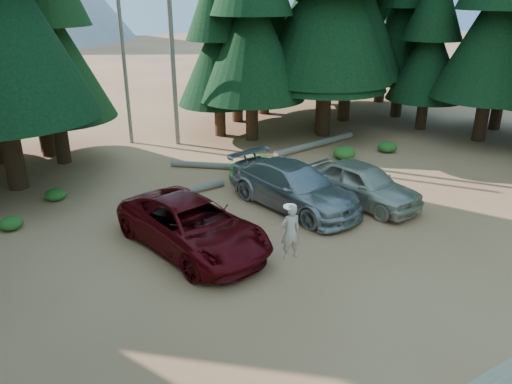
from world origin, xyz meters
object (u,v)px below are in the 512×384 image
(red_pickup, at_px, (193,226))
(silver_minivan_center, at_px, (294,186))
(silver_minivan_right, at_px, (362,183))
(log_right, at_px, (315,144))
(frisbee_player, at_px, (290,231))
(log_mid, at_px, (208,165))
(log_left, at_px, (180,193))

(red_pickup, height_order, silver_minivan_center, silver_minivan_center)
(silver_minivan_right, bearing_deg, log_right, 56.38)
(silver_minivan_center, relative_size, frisbee_player, 3.46)
(frisbee_player, relative_size, log_mid, 0.47)
(silver_minivan_center, bearing_deg, silver_minivan_right, -33.37)
(frisbee_player, distance_m, log_right, 12.67)
(log_left, distance_m, log_right, 8.94)
(silver_minivan_right, relative_size, log_right, 0.85)
(red_pickup, xyz_separation_m, log_left, (1.37, 4.13, -0.64))
(frisbee_player, height_order, log_left, frisbee_player)
(log_left, bearing_deg, frisbee_player, -92.02)
(log_right, bearing_deg, frisbee_player, -139.48)
(red_pickup, bearing_deg, frisbee_player, -70.98)
(log_mid, bearing_deg, silver_minivan_center, -40.71)
(red_pickup, xyz_separation_m, silver_minivan_right, (6.99, -0.10, 0.01))
(red_pickup, xyz_separation_m, silver_minivan_center, (4.59, 0.99, 0.03))
(silver_minivan_right, height_order, log_left, silver_minivan_right)
(log_right, bearing_deg, log_left, -172.41)
(log_right, bearing_deg, log_mid, 171.61)
(silver_minivan_right, distance_m, log_left, 7.06)
(silver_minivan_center, relative_size, log_right, 1.02)
(silver_minivan_right, distance_m, log_mid, 7.42)
(log_mid, height_order, log_right, log_right)
(log_left, bearing_deg, log_right, 11.48)
(log_left, bearing_deg, log_mid, 41.11)
(frisbee_player, relative_size, log_right, 0.30)
(silver_minivan_center, xyz_separation_m, log_right, (5.39, 5.53, -0.64))
(silver_minivan_center, relative_size, log_mid, 1.63)
(log_right, bearing_deg, silver_minivan_right, -122.24)
(silver_minivan_center, height_order, log_mid, silver_minivan_center)
(log_left, height_order, log_right, log_right)
(red_pickup, distance_m, frisbee_player, 3.39)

